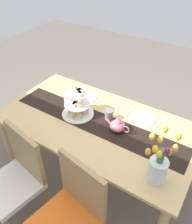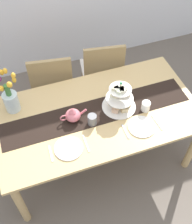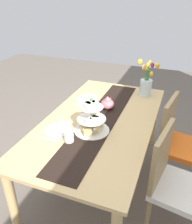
% 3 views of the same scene
% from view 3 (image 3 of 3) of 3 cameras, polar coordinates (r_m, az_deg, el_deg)
% --- Properties ---
extents(ground_plane, '(8.00, 8.00, 0.00)m').
position_cam_3_polar(ground_plane, '(2.58, 0.84, -15.76)').
color(ground_plane, '#6B6056').
extents(dining_table, '(1.79, 0.96, 0.72)m').
position_cam_3_polar(dining_table, '(2.19, 0.96, -3.84)').
color(dining_table, tan).
rests_on(dining_table, ground_plane).
extents(chair_left, '(0.48, 0.48, 0.91)m').
position_cam_3_polar(chair_left, '(2.38, 19.46, -6.47)').
color(chair_left, '#9C8254').
rests_on(chair_left, ground_plane).
extents(chair_right, '(0.49, 0.49, 0.91)m').
position_cam_3_polar(chair_right, '(1.93, 18.43, -15.54)').
color(chair_right, '#9C8254').
rests_on(chair_right, ground_plane).
extents(table_runner, '(1.68, 0.29, 0.00)m').
position_cam_3_polar(table_runner, '(2.13, 1.19, -1.79)').
color(table_runner, black).
rests_on(table_runner, dining_table).
extents(tiered_cake_stand, '(0.30, 0.30, 0.30)m').
position_cam_3_polar(tiered_cake_stand, '(1.92, -1.14, -2.05)').
color(tiered_cake_stand, beige).
rests_on(tiered_cake_stand, table_runner).
extents(teapot, '(0.24, 0.13, 0.14)m').
position_cam_3_polar(teapot, '(2.29, 2.83, 2.05)').
color(teapot, '#D66B75').
rests_on(teapot, table_runner).
extents(tulip_vase, '(0.18, 0.23, 0.41)m').
position_cam_3_polar(tulip_vase, '(2.61, 12.22, 6.91)').
color(tulip_vase, silver).
rests_on(tulip_vase, dining_table).
extents(dinner_plate_left, '(0.23, 0.23, 0.01)m').
position_cam_3_polar(dinner_plate_left, '(2.50, -2.22, 3.05)').
color(dinner_plate_left, white).
rests_on(dinner_plate_left, dining_table).
extents(fork_left, '(0.02, 0.15, 0.01)m').
position_cam_3_polar(fork_left, '(2.62, -0.99, 4.29)').
color(fork_left, silver).
rests_on(fork_left, dining_table).
extents(knife_left, '(0.02, 0.17, 0.01)m').
position_cam_3_polar(knife_left, '(2.38, -3.56, 1.60)').
color(knife_left, silver).
rests_on(knife_left, dining_table).
extents(dinner_plate_right, '(0.23, 0.23, 0.01)m').
position_cam_3_polar(dinner_plate_right, '(2.00, -9.27, -4.35)').
color(dinner_plate_right, white).
rests_on(dinner_plate_right, dining_table).
extents(fork_right, '(0.02, 0.15, 0.01)m').
position_cam_3_polar(fork_right, '(2.11, -7.37, -2.41)').
color(fork_right, silver).
rests_on(fork_right, dining_table).
extents(knife_right, '(0.03, 0.17, 0.01)m').
position_cam_3_polar(knife_right, '(1.90, -11.39, -6.59)').
color(knife_right, silver).
rests_on(knife_right, dining_table).
extents(mug_grey, '(0.08, 0.08, 0.09)m').
position_cam_3_polar(mug_grey, '(2.20, -0.65, 0.74)').
color(mug_grey, slate).
rests_on(mug_grey, table_runner).
extents(mug_white_text, '(0.08, 0.08, 0.09)m').
position_cam_3_polar(mug_white_text, '(1.83, -6.65, -5.97)').
color(mug_white_text, white).
rests_on(mug_white_text, dining_table).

